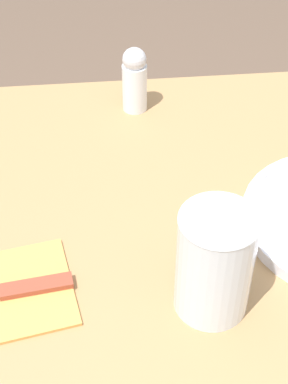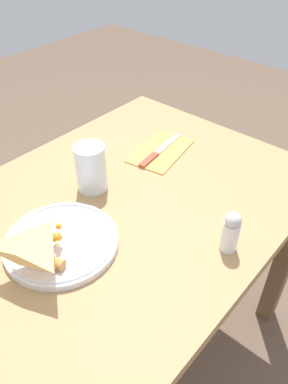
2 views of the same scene
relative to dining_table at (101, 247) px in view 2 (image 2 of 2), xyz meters
The scene contains 7 objects.
ground_plane 0.60m from the dining_table, ahead, with size 6.00×6.00×0.00m, color brown.
dining_table is the anchor object (origin of this frame).
plate_pizza 0.16m from the dining_table, behind, with size 0.26×0.26×0.05m.
milk_glass 0.20m from the dining_table, 52.71° to the left, with size 0.08×0.08×0.13m.
napkin_folded 0.35m from the dining_table, 12.44° to the left, with size 0.23×0.16×0.00m.
butter_knife 0.34m from the dining_table, 12.63° to the left, with size 0.22×0.05×0.01m.
salt_shaker 0.35m from the dining_table, 66.69° to the right, with size 0.04×0.04×0.10m.
Camera 2 is at (-0.43, -0.52, 1.33)m, focal length 35.00 mm.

